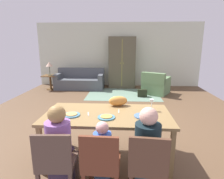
{
  "coord_description": "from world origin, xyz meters",
  "views": [
    {
      "loc": [
        0.25,
        -4.18,
        1.78
      ],
      "look_at": [
        0.0,
        -0.27,
        0.85
      ],
      "focal_mm": 30.24,
      "sensor_mm": 36.0,
      "label": 1
    }
  ],
  "objects_px": {
    "person_man": "(60,151)",
    "side_table": "(50,80)",
    "dining_chair_child": "(101,163)",
    "cat": "(118,101)",
    "plate_near_man": "(71,115)",
    "dining_chair_man": "(56,161)",
    "table_lamp": "(49,65)",
    "armoire": "(122,63)",
    "dining_table": "(107,118)",
    "person_woman": "(147,154)",
    "handbag": "(142,93)",
    "plate_near_child": "(106,117)",
    "person_child": "(103,158)",
    "plate_near_woman": "(143,116)",
    "armchair": "(156,85)",
    "couch": "(80,81)",
    "dining_chair_woman": "(148,164)",
    "wine_glass": "(152,102)"
  },
  "relations": [
    {
      "from": "table_lamp",
      "to": "couch",
      "type": "bearing_deg",
      "value": 12.62
    },
    {
      "from": "person_man",
      "to": "person_child",
      "type": "height_order",
      "value": "person_man"
    },
    {
      "from": "handbag",
      "to": "plate_near_woman",
      "type": "bearing_deg",
      "value": -95.58
    },
    {
      "from": "wine_glass",
      "to": "armoire",
      "type": "bearing_deg",
      "value": 95.88
    },
    {
      "from": "person_child",
      "to": "cat",
      "type": "bearing_deg",
      "value": 82.0
    },
    {
      "from": "person_man",
      "to": "dining_chair_child",
      "type": "relative_size",
      "value": 1.28
    },
    {
      "from": "person_woman",
      "to": "side_table",
      "type": "bearing_deg",
      "value": 121.47
    },
    {
      "from": "person_child",
      "to": "plate_near_woman",
      "type": "bearing_deg",
      "value": 47.71
    },
    {
      "from": "plate_near_woman",
      "to": "armchair",
      "type": "bearing_deg",
      "value": 78.16
    },
    {
      "from": "dining_table",
      "to": "couch",
      "type": "height_order",
      "value": "couch"
    },
    {
      "from": "plate_near_woman",
      "to": "table_lamp",
      "type": "relative_size",
      "value": 0.46
    },
    {
      "from": "plate_near_woman",
      "to": "handbag",
      "type": "height_order",
      "value": "plate_near_woman"
    },
    {
      "from": "person_child",
      "to": "plate_near_man",
      "type": "bearing_deg",
      "value": 133.39
    },
    {
      "from": "side_table",
      "to": "person_child",
      "type": "bearing_deg",
      "value": -62.87
    },
    {
      "from": "plate_near_woman",
      "to": "armoire",
      "type": "relative_size",
      "value": 0.12
    },
    {
      "from": "dining_chair_man",
      "to": "person_woman",
      "type": "relative_size",
      "value": 0.78
    },
    {
      "from": "wine_glass",
      "to": "dining_chair_child",
      "type": "relative_size",
      "value": 0.21
    },
    {
      "from": "person_man",
      "to": "couch",
      "type": "height_order",
      "value": "person_man"
    },
    {
      "from": "person_man",
      "to": "person_woman",
      "type": "relative_size",
      "value": 1.0
    },
    {
      "from": "person_man",
      "to": "side_table",
      "type": "bearing_deg",
      "value": 112.46
    },
    {
      "from": "plate_near_woman",
      "to": "couch",
      "type": "height_order",
      "value": "couch"
    },
    {
      "from": "handbag",
      "to": "dining_chair_man",
      "type": "bearing_deg",
      "value": -107.21
    },
    {
      "from": "couch",
      "to": "side_table",
      "type": "height_order",
      "value": "couch"
    },
    {
      "from": "person_man",
      "to": "dining_chair_woman",
      "type": "relative_size",
      "value": 1.28
    },
    {
      "from": "plate_near_man",
      "to": "dining_chair_man",
      "type": "relative_size",
      "value": 0.29
    },
    {
      "from": "person_child",
      "to": "cat",
      "type": "relative_size",
      "value": 2.89
    },
    {
      "from": "dining_table",
      "to": "dining_chair_child",
      "type": "xyz_separation_m",
      "value": [
        -0.0,
        -0.85,
        -0.2
      ]
    },
    {
      "from": "couch",
      "to": "dining_chair_man",
      "type": "bearing_deg",
      "value": -79.68
    },
    {
      "from": "plate_near_man",
      "to": "side_table",
      "type": "height_order",
      "value": "plate_near_man"
    },
    {
      "from": "dining_chair_man",
      "to": "armoire",
      "type": "relative_size",
      "value": 0.41
    },
    {
      "from": "handbag",
      "to": "armchair",
      "type": "bearing_deg",
      "value": 40.84
    },
    {
      "from": "table_lamp",
      "to": "person_child",
      "type": "bearing_deg",
      "value": -62.87
    },
    {
      "from": "person_child",
      "to": "person_woman",
      "type": "xyz_separation_m",
      "value": [
        0.53,
        0.01,
        0.08
      ]
    },
    {
      "from": "dining_chair_child",
      "to": "armoire",
      "type": "height_order",
      "value": "armoire"
    },
    {
      "from": "handbag",
      "to": "dining_chair_woman",
      "type": "bearing_deg",
      "value": -94.75
    },
    {
      "from": "dining_chair_woman",
      "to": "table_lamp",
      "type": "distance_m",
      "value": 6.39
    },
    {
      "from": "plate_near_man",
      "to": "side_table",
      "type": "bearing_deg",
      "value": 114.78
    },
    {
      "from": "person_woman",
      "to": "armoire",
      "type": "xyz_separation_m",
      "value": [
        -0.36,
        5.92,
        0.54
      ]
    },
    {
      "from": "cat",
      "to": "armoire",
      "type": "xyz_separation_m",
      "value": [
        0.01,
        4.86,
        0.2
      ]
    },
    {
      "from": "plate_near_man",
      "to": "person_man",
      "type": "distance_m",
      "value": 0.61
    },
    {
      "from": "dining_chair_man",
      "to": "handbag",
      "type": "bearing_deg",
      "value": 72.79
    },
    {
      "from": "dining_table",
      "to": "armoire",
      "type": "distance_m",
      "value": 5.26
    },
    {
      "from": "dining_chair_child",
      "to": "cat",
      "type": "distance_m",
      "value": 1.29
    },
    {
      "from": "table_lamp",
      "to": "armoire",
      "type": "bearing_deg",
      "value": 12.03
    },
    {
      "from": "dining_chair_man",
      "to": "person_man",
      "type": "distance_m",
      "value": 0.18
    },
    {
      "from": "person_man",
      "to": "armchair",
      "type": "xyz_separation_m",
      "value": [
        1.95,
        4.86,
        -0.19
      ]
    },
    {
      "from": "plate_near_child",
      "to": "armoire",
      "type": "xyz_separation_m",
      "value": [
        0.16,
        5.43,
        0.28
      ]
    },
    {
      "from": "plate_near_child",
      "to": "person_child",
      "type": "xyz_separation_m",
      "value": [
        0.0,
        -0.5,
        -0.34
      ]
    },
    {
      "from": "plate_near_man",
      "to": "table_lamp",
      "type": "relative_size",
      "value": 0.46
    },
    {
      "from": "couch",
      "to": "handbag",
      "type": "height_order",
      "value": "couch"
    }
  ]
}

